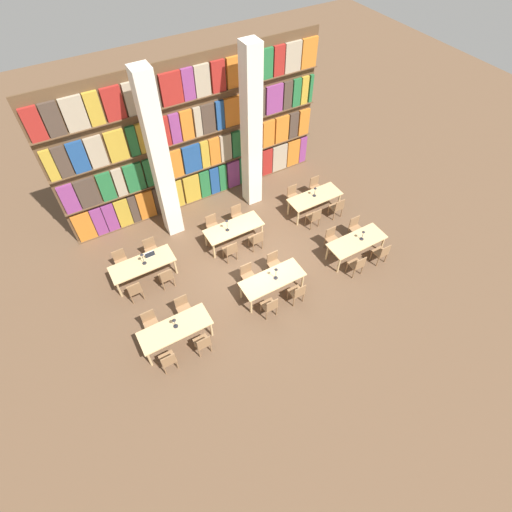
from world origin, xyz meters
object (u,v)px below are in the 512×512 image
Objects in this scene: chair_3 at (183,307)px; chair_21 at (293,196)px; chair_10 at (382,253)px; desk_lamp_4 at (227,223)px; chair_1 at (151,322)px; desk_lamp_1 at (276,272)px; pillar_left at (160,162)px; chair_8 at (357,265)px; chair_2 at (203,343)px; chair_18 at (256,239)px; chair_6 at (297,292)px; chair_17 at (213,225)px; chair_0 at (168,360)px; chair_13 at (121,261)px; chair_9 at (332,238)px; chair_15 at (151,249)px; chair_14 at (166,277)px; chair_11 at (355,228)px; laptop at (150,254)px; chair_19 at (238,216)px; reading_table_4 at (234,229)px; desk_lamp_0 at (174,321)px; chair_23 at (316,187)px; desk_lamp_5 at (315,190)px; reading_table_5 at (315,198)px; reading_table_3 at (143,265)px; reading_table_1 at (272,280)px; chair_22 at (337,207)px; reading_table_2 at (357,242)px; chair_16 at (230,250)px; reading_table_0 at (175,329)px; desk_lamp_2 at (363,234)px; pillar_center at (251,132)px; chair_5 at (248,275)px; chair_12 at (135,290)px.

chair_3 is 6.28m from chair_21.
chair_10 is 5.33m from desk_lamp_4.
desk_lamp_1 reaches higher than chair_1.
pillar_left is 6.75× the size of chair_8.
chair_2 and chair_18 have the same top height.
chair_6 is 1.00× the size of chair_17.
chair_1 is 1.00× the size of chair_3.
chair_0 is 1.00× the size of chair_1.
chair_2 is 4.25m from chair_13.
pillar_left is at bearing -39.66° from chair_9.
chair_14 is at bearing 90.00° from chair_15.
laptop is at bearing -17.81° from chair_11.
reading_table_4 is at bearing 52.89° from chair_19.
chair_15 is (0.46, 3.39, -0.52)m from desk_lamp_0.
desk_lamp_5 is (-0.56, -0.64, 0.53)m from chair_23.
reading_table_5 is (7.27, -0.81, 0.17)m from chair_13.
desk_lamp_4 reaches higher than chair_17.
chair_10 is at bearing -5.35° from desk_lamp_0.
chair_6 is 1.00× the size of chair_13.
chair_0 is 3.47m from reading_table_3.
reading_table_1 is 2.33× the size of chair_23.
chair_19 is (2.14, -1.03, -2.52)m from pillar_left.
chair_22 is 1.00× the size of chair_23.
chair_6 is 2.91m from reading_table_2.
desk_lamp_4 is at bearing -150.87° from chair_1.
chair_16 is (3.35, 1.33, 0.00)m from chair_1.
reading_table_0 is 6.19m from chair_9.
reading_table_2 is 4.46m from desk_lamp_4.
reading_table_0 is at bearing 5.90° from chair_11.
desk_lamp_2 is 2.02m from chair_22.
pillar_left reaches higher than chair_10.
pillar_center reaches higher than chair_5.
pillar_left is 5.82m from chair_2.
chair_19 reaches higher than reading_table_3.
chair_18 is (-1.19, -2.41, -2.52)m from pillar_center.
chair_12 reaches higher than reading_table_1.
chair_14 is at bearing -127.20° from chair_1.
chair_22 is (4.46, -1.47, 0.00)m from chair_17.
chair_14 is (-2.81, 1.93, -0.17)m from reading_table_1.
chair_16 is at bearing 38.98° from chair_0.
chair_18 is at bearing 28.30° from chair_21.
chair_11 is 2.04m from desk_lamp_5.
pillar_center reaches higher than chair_22.
reading_table_2 is (3.33, -0.06, 0.00)m from reading_table_1.
laptop is 6.40m from desk_lamp_5.
chair_22 is at bearing -0.88° from chair_12.
desk_lamp_0 is 6.16m from chair_9.
reading_table_4 is (2.82, 0.66, 0.17)m from chair_14.
reading_table_4 is at bearing 165.73° from chair_15.
laptop is at bearing -20.78° from chair_9.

